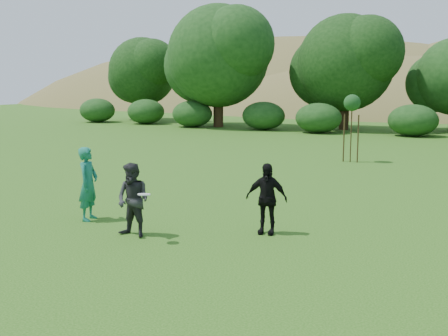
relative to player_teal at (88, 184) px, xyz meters
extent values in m
plane|color=#19470C|center=(2.36, -0.33, -0.91)|extent=(120.00, 120.00, 0.00)
imported|color=#186C56|center=(0.00, 0.00, 0.00)|extent=(0.59, 0.75, 1.81)
imported|color=#27272A|center=(1.87, -0.70, -0.09)|extent=(0.81, 0.64, 1.63)
imported|color=black|center=(4.37, 0.86, -0.10)|extent=(0.99, 0.53, 1.60)
cylinder|color=white|center=(2.39, -1.00, 0.14)|extent=(0.27, 0.27, 0.05)
cylinder|color=#362815|center=(3.05, 12.92, 0.34)|extent=(0.05, 0.05, 2.50)
sphere|color=#19471A|center=(3.05, 12.92, 1.59)|extent=(0.70, 0.70, 0.70)
cylinder|color=#3B2B17|center=(2.75, 12.92, 0.09)|extent=(0.06, 0.06, 2.00)
cylinder|color=#3C2C17|center=(3.35, 12.92, 0.09)|extent=(0.06, 0.06, 2.00)
ellipsoid|color=olive|center=(-22.64, 69.67, -13.01)|extent=(110.00, 70.00, 44.00)
ellipsoid|color=olive|center=(-2.64, 57.67, -8.61)|extent=(80.00, 50.00, 28.00)
cylinder|color=#3A2616|center=(-19.64, 29.67, 0.41)|extent=(0.65, 0.65, 2.62)
sphere|color=#194214|center=(-19.64, 29.67, 3.32)|extent=(5.80, 5.80, 5.80)
cylinder|color=#3A2616|center=(-10.64, 26.67, 0.67)|extent=(0.73, 0.73, 3.15)
sphere|color=#194214|center=(-10.64, 26.67, 4.32)|extent=(7.54, 7.54, 7.54)
cylinder|color=#3A2616|center=(-1.64, 28.67, 0.49)|extent=(0.68, 0.68, 2.80)
sphere|color=#194214|center=(-1.64, 28.67, 3.75)|extent=(6.73, 6.73, 6.73)
camera|label=1|loc=(9.19, -10.43, 2.48)|focal=45.00mm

